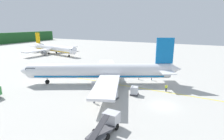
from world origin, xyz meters
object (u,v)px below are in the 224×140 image
(service_truck_fuel, at_px, (108,123))
(cargo_container_mid, at_px, (134,91))
(crew_loader_right, at_px, (94,98))
(crew_supervisor, at_px, (139,76))
(crew_marshaller, at_px, (152,77))
(airliner_foreground, at_px, (102,71))
(cargo_container_near, at_px, (113,95))
(crew_loader_left, at_px, (166,87))
(airliner_mid_apron, at_px, (53,48))

(service_truck_fuel, distance_m, cargo_container_mid, 14.60)
(crew_loader_right, bearing_deg, crew_supervisor, -8.84)
(crew_marshaller, distance_m, crew_supervisor, 3.55)
(airliner_foreground, bearing_deg, cargo_container_near, -137.12)
(airliner_foreground, relative_size, service_truck_fuel, 5.92)
(service_truck_fuel, bearing_deg, cargo_container_near, 22.35)
(service_truck_fuel, relative_size, crew_marshaller, 3.78)
(cargo_container_mid, bearing_deg, crew_loader_left, -47.58)
(airliner_mid_apron, xyz_separation_m, crew_supervisor, (-23.01, -54.55, -2.06))
(cargo_container_near, xyz_separation_m, crew_loader_right, (-3.47, 2.49, 0.11))
(airliner_foreground, xyz_separation_m, crew_loader_right, (-11.07, -4.56, -2.36))
(service_truck_fuel, bearing_deg, airliner_mid_apron, 50.13)
(cargo_container_near, height_order, crew_marshaller, cargo_container_near)
(airliner_foreground, distance_m, crew_marshaller, 14.19)
(cargo_container_mid, relative_size, crew_marshaller, 1.18)
(cargo_container_mid, relative_size, crew_supervisor, 1.20)
(crew_loader_right, bearing_deg, crew_loader_left, -41.55)
(crew_marshaller, bearing_deg, airliner_mid_apron, 69.23)
(airliner_foreground, relative_size, cargo_container_near, 19.74)
(cargo_container_mid, distance_m, crew_marshaller, 12.27)
(airliner_mid_apron, xyz_separation_m, crew_marshaller, (-21.98, -57.95, -2.04))
(cargo_container_mid, height_order, crew_loader_left, cargo_container_mid)
(cargo_container_near, height_order, crew_supervisor, cargo_container_near)
(cargo_container_near, distance_m, crew_loader_right, 4.27)
(service_truck_fuel, xyz_separation_m, crew_supervisor, (25.78, 3.86, -0.19))
(service_truck_fuel, relative_size, cargo_container_near, 3.33)
(cargo_container_mid, bearing_deg, airliner_foreground, 71.12)
(cargo_container_near, distance_m, crew_marshaller, 16.82)
(service_truck_fuel, distance_m, crew_supervisor, 26.07)
(airliner_mid_apron, height_order, crew_marshaller, airliner_mid_apron)
(airliner_foreground, height_order, service_truck_fuel, airliner_foreground)
(cargo_container_mid, relative_size, crew_loader_right, 1.16)
(cargo_container_mid, distance_m, crew_loader_left, 7.97)
(cargo_container_near, bearing_deg, service_truck_fuel, -157.65)
(airliner_foreground, bearing_deg, service_truck_fuel, -147.82)
(airliner_mid_apron, height_order, cargo_container_mid, airliner_mid_apron)
(cargo_container_mid, xyz_separation_m, crew_marshaller, (12.25, -0.72, 0.06))
(service_truck_fuel, height_order, cargo_container_mid, service_truck_fuel)
(service_truck_fuel, distance_m, cargo_container_near, 11.28)
(airliner_mid_apron, relative_size, cargo_container_mid, 18.46)
(service_truck_fuel, relative_size, cargo_container_mid, 3.22)
(crew_marshaller, bearing_deg, cargo_container_near, 166.81)
(service_truck_fuel, relative_size, crew_loader_left, 4.04)
(service_truck_fuel, bearing_deg, crew_loader_right, 44.25)
(crew_marshaller, bearing_deg, service_truck_fuel, -179.03)
(airliner_foreground, relative_size, crew_marshaller, 22.41)
(airliner_mid_apron, relative_size, service_truck_fuel, 5.74)
(crew_loader_left, bearing_deg, airliner_mid_apron, 65.43)
(crew_marshaller, bearing_deg, crew_loader_right, 162.31)
(airliner_mid_apron, bearing_deg, crew_marshaller, -110.77)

